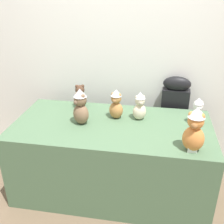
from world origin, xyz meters
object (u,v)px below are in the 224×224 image
display_table (112,157)px  teddy_bear_mocha (81,107)px  teddy_bear_cocoa (80,97)px  teddy_bear_caramel (116,104)px  teddy_bear_cream (140,106)px  teddy_bear_ginger (194,130)px  instrument_case (173,121)px  teddy_bear_snow (197,111)px

display_table → teddy_bear_mocha: (-0.28, -0.03, 0.52)m
teddy_bear_cocoa → display_table: bearing=-55.6°
teddy_bear_caramel → teddy_bear_mocha: bearing=-141.0°
teddy_bear_mocha → teddy_bear_cream: bearing=51.6°
teddy_bear_ginger → display_table: bearing=170.3°
instrument_case → teddy_bear_snow: instrument_case is taller
teddy_bear_cocoa → teddy_bear_ginger: teddy_bear_ginger is taller
teddy_bear_snow → teddy_bear_cocoa: bearing=153.6°
display_table → instrument_case: (0.57, 0.57, 0.15)m
teddy_bear_snow → teddy_bear_cream: size_ratio=0.93×
instrument_case → display_table: bearing=-132.0°
instrument_case → teddy_bear_cocoa: (-0.95, -0.26, 0.32)m
teddy_bear_mocha → instrument_case: bearing=68.1°
display_table → teddy_bear_mocha: 0.59m
instrument_case → teddy_bear_mocha: teddy_bear_mocha is taller
teddy_bear_cream → teddy_bear_caramel: size_ratio=0.95×
teddy_bear_cocoa → teddy_bear_ginger: 1.21m
teddy_bear_cream → teddy_bear_mocha: teddy_bear_mocha is taller
teddy_bear_snow → teddy_bear_ginger: bearing=-117.4°
teddy_bear_snow → teddy_bear_mocha: 1.03m
teddy_bear_caramel → teddy_bear_cocoa: bearing=166.0°
instrument_case → teddy_bear_cocoa: 1.03m
instrument_case → teddy_bear_caramel: size_ratio=3.56×
teddy_bear_snow → teddy_bear_mocha: size_ratio=0.76×
teddy_bear_caramel → display_table: bearing=-86.6°
instrument_case → teddy_bear_snow: size_ratio=4.03×
display_table → teddy_bear_snow: teddy_bear_snow is taller
display_table → teddy_bear_snow: (0.74, 0.14, 0.48)m
teddy_bear_snow → teddy_bear_caramel: bearing=162.9°
instrument_case → teddy_bear_mocha: 1.10m
display_table → teddy_bear_mocha: teddy_bear_mocha is taller
teddy_bear_caramel → teddy_bear_cream: bearing=13.0°
display_table → teddy_bear_cocoa: bearing=140.8°
instrument_case → teddy_bear_caramel: (-0.56, -0.44, 0.34)m
teddy_bear_caramel → teddy_bear_ginger: bearing=-23.6°
teddy_bear_cocoa → teddy_bear_snow: bearing=-25.0°
instrument_case → teddy_bear_ginger: bearing=-80.5°
teddy_bear_cream → teddy_bear_ginger: (0.43, -0.45, 0.04)m
teddy_bear_cream → teddy_bear_cocoa: bearing=147.9°
teddy_bear_snow → teddy_bear_cream: bearing=162.0°
teddy_bear_cocoa → teddy_bear_ginger: size_ratio=0.68×
teddy_bear_cocoa → teddy_bear_ginger: (1.04, -0.61, 0.06)m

